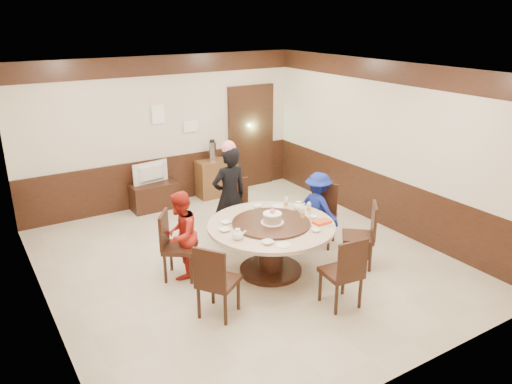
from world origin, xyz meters
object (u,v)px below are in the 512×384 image
person_standing (230,197)px  tv_stand (154,196)px  television (152,173)px  shrimp_platter (322,223)px  banquet_table (271,238)px  person_red (181,235)px  thermos (212,151)px  side_cabinet (216,178)px  birthday_cake (272,218)px  person_blue (318,208)px

person_standing → tv_stand: 2.23m
television → shrimp_platter: bearing=98.2°
tv_stand → television: bearing=180.0°
banquet_table → television: (-0.52, 3.22, 0.17)m
person_red → thermos: size_ratio=3.30×
person_standing → tv_stand: bearing=-77.9°
person_red → side_cabinet: 3.32m
banquet_table → person_red: 1.26m
banquet_table → person_red: (-1.12, 0.58, 0.09)m
birthday_cake → shrimp_platter: size_ratio=1.07×
shrimp_platter → thermos: (0.18, 3.65, 0.16)m
side_cabinet → person_red: bearing=-126.0°
banquet_table → person_blue: person_blue is taller
person_blue → birthday_cake: 1.32m
banquet_table → television: 3.27m
person_blue → shrimp_platter: (-0.62, -0.85, 0.19)m
person_blue → side_cabinet: 2.83m
banquet_table → person_blue: (1.20, 0.45, 0.05)m
birthday_cake → banquet_table: bearing=85.5°
banquet_table → television: television is taller
person_blue → television: bearing=19.4°
banquet_table → birthday_cake: 0.32m
tv_stand → television: television is taller
person_standing → thermos: size_ratio=4.26×
person_standing → television: (-0.48, 2.11, -0.11)m
shrimp_platter → tv_stand: 3.82m
person_red → thermos: 3.28m
person_standing → person_blue: 1.42m
person_red → thermos: (1.87, 2.68, 0.31)m
birthday_cake → shrimp_platter: (0.58, -0.36, -0.08)m
side_cabinet → birthday_cake: bearing=-104.2°
person_red → shrimp_platter: person_red is taller
person_blue → thermos: (-0.44, 2.80, 0.35)m
banquet_table → tv_stand: bearing=99.2°
banquet_table → shrimp_platter: (0.58, -0.40, 0.24)m
person_blue → birthday_cake: person_blue is taller
banquet_table → side_cabinet: banquet_table is taller
person_blue → thermos: bearing=-3.4°
television → side_cabinet: television is taller
side_cabinet → thermos: 0.57m
banquet_table → thermos: size_ratio=4.70×
person_red → banquet_table: bearing=106.6°
birthday_cake → thermos: (0.76, 3.29, 0.09)m
person_blue → tv_stand: (-1.72, 2.77, -0.34)m
person_standing → side_cabinet: (0.87, 2.14, -0.43)m
birthday_cake → person_standing: bearing=92.0°
shrimp_platter → television: television is taller
thermos → banquet_table: bearing=-103.1°
person_red → shrimp_platter: size_ratio=4.18×
birthday_cake → tv_stand: (-0.52, 3.26, -0.60)m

